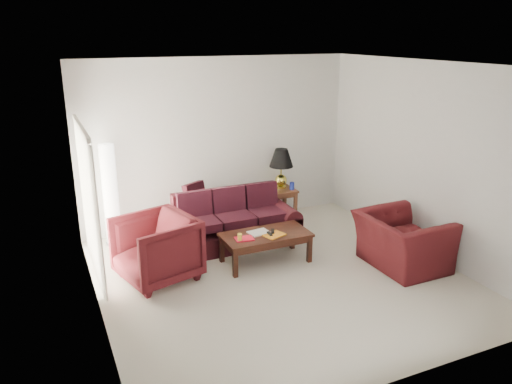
# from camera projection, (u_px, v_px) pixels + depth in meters

# --- Properties ---
(floor) EXTENTS (5.00, 5.00, 0.00)m
(floor) POSITION_uv_depth(u_px,v_px,m) (280.00, 277.00, 7.23)
(floor) COLOR beige
(floor) RESTS_ON ground
(blinds) EXTENTS (0.10, 2.00, 2.16)m
(blinds) POSITION_uv_depth(u_px,v_px,m) (88.00, 202.00, 7.09)
(blinds) COLOR silver
(blinds) RESTS_ON ground
(sofa) EXTENTS (2.20, 1.02, 0.88)m
(sofa) POSITION_uv_depth(u_px,v_px,m) (233.00, 220.00, 8.22)
(sofa) COLOR black
(sofa) RESTS_ON ground
(throw_pillow) EXTENTS (0.47, 0.39, 0.44)m
(throw_pillow) POSITION_uv_depth(u_px,v_px,m) (195.00, 195.00, 8.63)
(throw_pillow) COLOR black
(throw_pillow) RESTS_ON sofa
(end_table) EXTENTS (0.55, 0.55, 0.59)m
(end_table) POSITION_uv_depth(u_px,v_px,m) (280.00, 204.00, 9.43)
(end_table) COLOR #54351D
(end_table) RESTS_ON ground
(table_lamp) EXTENTS (0.56, 0.56, 0.75)m
(table_lamp) POSITION_uv_depth(u_px,v_px,m) (281.00, 168.00, 9.30)
(table_lamp) COLOR gold
(table_lamp) RESTS_ON end_table
(clock) EXTENTS (0.13, 0.09, 0.13)m
(clock) POSITION_uv_depth(u_px,v_px,m) (272.00, 189.00, 9.10)
(clock) COLOR white
(clock) RESTS_ON end_table
(blue_canister) EXTENTS (0.11, 0.11, 0.14)m
(blue_canister) POSITION_uv_depth(u_px,v_px,m) (292.00, 186.00, 9.27)
(blue_canister) COLOR navy
(blue_canister) RESTS_ON end_table
(picture_frame) EXTENTS (0.16, 0.18, 0.05)m
(picture_frame) POSITION_uv_depth(u_px,v_px,m) (271.00, 184.00, 9.39)
(picture_frame) COLOR #BCBBC0
(picture_frame) RESTS_ON end_table
(floor_lamp) EXTENTS (0.33, 0.33, 1.73)m
(floor_lamp) POSITION_uv_depth(u_px,v_px,m) (110.00, 195.00, 8.11)
(floor_lamp) COLOR white
(floor_lamp) RESTS_ON ground
(armchair_left) EXTENTS (1.26, 1.24, 0.94)m
(armchair_left) POSITION_uv_depth(u_px,v_px,m) (156.00, 249.00, 7.05)
(armchair_left) COLOR #450F14
(armchair_left) RESTS_ON ground
(armchair_right) EXTENTS (1.09, 1.24, 0.80)m
(armchair_right) POSITION_uv_depth(u_px,v_px,m) (402.00, 241.00, 7.47)
(armchair_right) COLOR #400E12
(armchair_right) RESTS_ON ground
(coffee_table) EXTENTS (1.46, 0.95, 0.47)m
(coffee_table) POSITION_uv_depth(u_px,v_px,m) (266.00, 248.00, 7.65)
(coffee_table) COLOR black
(coffee_table) RESTS_ON ground
(magazine_red) EXTENTS (0.30, 0.24, 0.02)m
(magazine_red) POSITION_uv_depth(u_px,v_px,m) (244.00, 239.00, 7.37)
(magazine_red) COLOR red
(magazine_red) RESTS_ON coffee_table
(magazine_white) EXTENTS (0.34, 0.27, 0.02)m
(magazine_white) POSITION_uv_depth(u_px,v_px,m) (259.00, 232.00, 7.60)
(magazine_white) COLOR silver
(magazine_white) RESTS_ON coffee_table
(magazine_orange) EXTENTS (0.36, 0.31, 0.02)m
(magazine_orange) POSITION_uv_depth(u_px,v_px,m) (274.00, 235.00, 7.51)
(magazine_orange) COLOR orange
(magazine_orange) RESTS_ON coffee_table
(remote_a) EXTENTS (0.06, 0.16, 0.02)m
(remote_a) POSITION_uv_depth(u_px,v_px,m) (270.00, 234.00, 7.51)
(remote_a) COLOR black
(remote_a) RESTS_ON coffee_table
(remote_b) EXTENTS (0.12, 0.17, 0.02)m
(remote_b) POSITION_uv_depth(u_px,v_px,m) (273.00, 231.00, 7.60)
(remote_b) COLOR black
(remote_b) RESTS_ON coffee_table
(yellow_glass) EXTENTS (0.07, 0.07, 0.12)m
(yellow_glass) POSITION_uv_depth(u_px,v_px,m) (240.00, 237.00, 7.29)
(yellow_glass) COLOR yellow
(yellow_glass) RESTS_ON coffee_table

